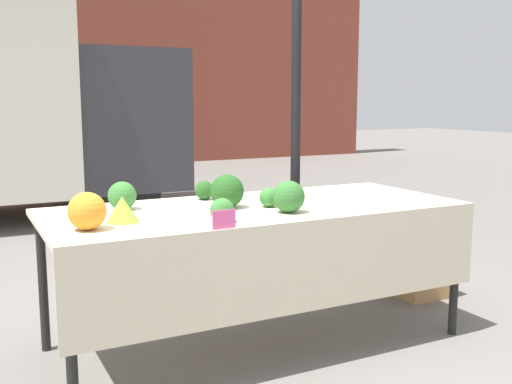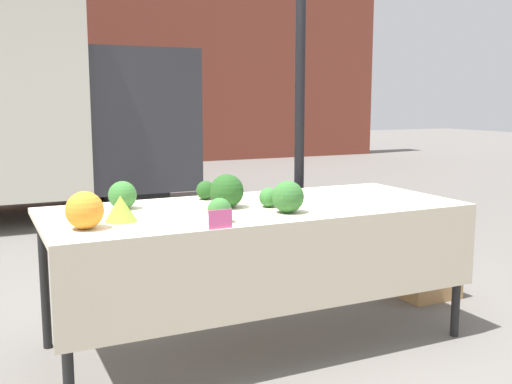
% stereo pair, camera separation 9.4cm
% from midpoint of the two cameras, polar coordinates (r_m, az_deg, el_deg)
% --- Properties ---
extents(ground_plane, '(40.00, 40.00, 0.00)m').
position_cam_midpoint_polar(ground_plane, '(3.62, -0.77, -14.04)').
color(ground_plane, slate).
extents(building_facade, '(16.00, 0.60, 5.10)m').
position_cam_midpoint_polar(building_facade, '(13.34, -21.07, 13.14)').
color(building_facade, brown).
rests_on(building_facade, ground_plane).
extents(tent_pole, '(0.07, 0.07, 2.76)m').
position_cam_midpoint_polar(tent_pole, '(4.32, 3.20, 8.45)').
color(tent_pole, black).
rests_on(tent_pole, ground_plane).
extents(market_table, '(2.35, 0.98, 0.81)m').
position_cam_midpoint_polar(market_table, '(3.34, -0.28, -2.93)').
color(market_table, beige).
rests_on(market_table, ground_plane).
extents(orange_cauliflower, '(0.18, 0.18, 0.18)m').
position_cam_midpoint_polar(orange_cauliflower, '(2.87, -16.70, -1.76)').
color(orange_cauliflower, orange).
rests_on(orange_cauliflower, market_table).
extents(romanesco_head, '(0.16, 0.16, 0.13)m').
position_cam_midpoint_polar(romanesco_head, '(3.01, -13.48, -1.62)').
color(romanesco_head, '#93B238').
rests_on(romanesco_head, market_table).
extents(broccoli_head_0, '(0.12, 0.12, 0.12)m').
position_cam_midpoint_polar(broccoli_head_0, '(2.93, -4.17, -1.75)').
color(broccoli_head_0, '#387533').
rests_on(broccoli_head_0, market_table).
extents(broccoli_head_1, '(0.16, 0.16, 0.16)m').
position_cam_midpoint_polar(broccoli_head_1, '(3.35, -13.41, -0.35)').
color(broccoli_head_1, '#387533').
rests_on(broccoli_head_1, market_table).
extents(broccoli_head_2, '(0.11, 0.11, 0.11)m').
position_cam_midpoint_polar(broccoli_head_2, '(3.35, 0.45, -0.51)').
color(broccoli_head_2, '#387533').
rests_on(broccoli_head_2, market_table).
extents(broccoli_head_3, '(0.17, 0.17, 0.17)m').
position_cam_midpoint_polar(broccoli_head_3, '(3.18, 2.31, -0.45)').
color(broccoli_head_3, '#336B2D').
rests_on(broccoli_head_3, market_table).
extents(broccoli_head_4, '(0.11, 0.11, 0.11)m').
position_cam_midpoint_polar(broccoli_head_4, '(3.61, -5.67, 0.16)').
color(broccoli_head_4, '#23511E').
rests_on(broccoli_head_4, market_table).
extents(broccoli_head_5, '(0.19, 0.19, 0.19)m').
position_cam_midpoint_polar(broccoli_head_5, '(3.32, -3.58, 0.08)').
color(broccoli_head_5, '#23511E').
rests_on(broccoli_head_5, market_table).
extents(price_sign, '(0.12, 0.01, 0.09)m').
position_cam_midpoint_polar(price_sign, '(2.79, -4.03, -2.62)').
color(price_sign, '#F45B9E').
rests_on(price_sign, market_table).
extents(produce_crate, '(0.40, 0.32, 0.30)m').
position_cam_midpoint_polar(produce_crate, '(4.52, 14.91, -7.65)').
color(produce_crate, tan).
rests_on(produce_crate, ground_plane).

